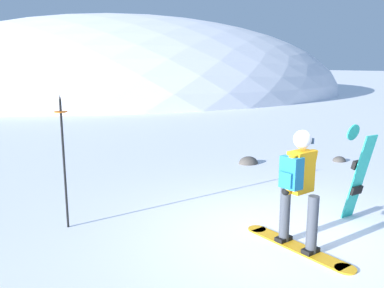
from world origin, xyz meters
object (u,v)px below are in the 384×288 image
spare_snowboard (358,173)px  rock_mid (339,161)px  piste_marker_near (64,154)px  rock_dark (248,163)px  snowboarder_main (298,187)px

spare_snowboard → rock_mid: size_ratio=4.23×
piste_marker_near → rock_mid: (7.46, 0.65, -1.21)m
spare_snowboard → rock_dark: 4.16m
spare_snowboard → rock_mid: spare_snowboard is taller
piste_marker_near → rock_mid: piste_marker_near is taller
spare_snowboard → rock_mid: (3.23, 2.86, -0.82)m
spare_snowboard → piste_marker_near: bearing=152.4°
snowboarder_main → rock_mid: bearing=32.6°
piste_marker_near → snowboarder_main: bearing=-43.9°
spare_snowboard → snowboarder_main: bearing=-171.1°
snowboarder_main → rock_mid: snowboarder_main is taller
snowboarder_main → rock_mid: 5.87m
spare_snowboard → piste_marker_near: (-4.23, 2.21, 0.39)m
rock_dark → piste_marker_near: bearing=-161.4°
spare_snowboard → piste_marker_near: size_ratio=0.76×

